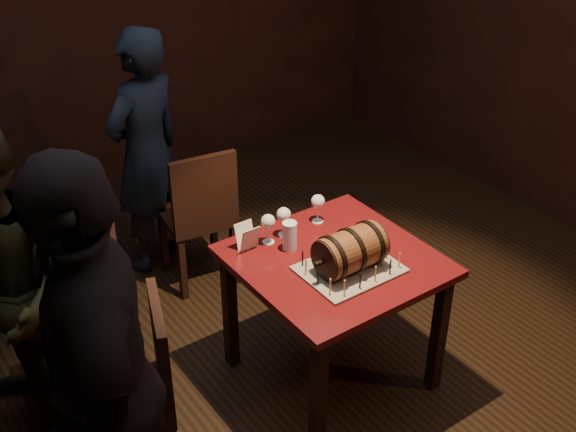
{
  "coord_description": "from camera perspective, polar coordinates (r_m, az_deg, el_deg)",
  "views": [
    {
      "loc": [
        -1.67,
        -2.35,
        2.73
      ],
      "look_at": [
        0.02,
        0.05,
        0.95
      ],
      "focal_mm": 45.0,
      "sensor_mm": 36.0,
      "label": 1
    }
  ],
  "objects": [
    {
      "name": "chair_left_front",
      "position": [
        3.21,
        -11.51,
        -13.01
      ],
      "size": [
        0.51,
        0.51,
        0.93
      ],
      "color": "black",
      "rests_on": "ground"
    },
    {
      "name": "birthday_candles",
      "position": [
        3.39,
        4.91,
        -3.55
      ],
      "size": [
        0.4,
        0.3,
        0.09
      ],
      "color": "#F6E593",
      "rests_on": "cake_board"
    },
    {
      "name": "barrel_cake",
      "position": [
        3.35,
        4.94,
        -2.72
      ],
      "size": [
        0.37,
        0.22,
        0.22
      ],
      "color": "brown",
      "rests_on": "cake_board"
    },
    {
      "name": "wine_glass_left",
      "position": [
        3.54,
        -1.58,
        -0.53
      ],
      "size": [
        0.07,
        0.07,
        0.16
      ],
      "color": "silver",
      "rests_on": "pub_table"
    },
    {
      "name": "person_back",
      "position": [
        4.48,
        -11.12,
        4.87
      ],
      "size": [
        0.66,
        0.54,
        1.57
      ],
      "primitive_type": "imported",
      "rotation": [
        0.0,
        0.0,
        3.47
      ],
      "color": "#171F2E",
      "rests_on": "ground"
    },
    {
      "name": "person_left_front",
      "position": [
        2.7,
        -14.58,
        -12.48
      ],
      "size": [
        0.74,
        1.15,
        1.82
      ],
      "primitive_type": "imported",
      "rotation": [
        0.0,
        0.0,
        -1.87
      ],
      "color": "black",
      "rests_on": "ground"
    },
    {
      "name": "room_shell",
      "position": [
        3.17,
        0.16,
        6.45
      ],
      "size": [
        5.04,
        5.04,
        2.8
      ],
      "color": "black",
      "rests_on": "ground"
    },
    {
      "name": "menu_card",
      "position": [
        3.53,
        -3.22,
        -1.69
      ],
      "size": [
        0.1,
        0.05,
        0.13
      ],
      "primitive_type": null,
      "color": "white",
      "rests_on": "pub_table"
    },
    {
      "name": "wine_glass_mid",
      "position": [
        3.6,
        -0.34,
        0.03
      ],
      "size": [
        0.07,
        0.07,
        0.16
      ],
      "color": "silver",
      "rests_on": "pub_table"
    },
    {
      "name": "pub_table",
      "position": [
        3.56,
        3.66,
        -4.79
      ],
      "size": [
        0.9,
        0.9,
        0.75
      ],
      "color": "#450B0F",
      "rests_on": "ground"
    },
    {
      "name": "pint_of_ale",
      "position": [
        3.52,
        0.13,
        -1.62
      ],
      "size": [
        0.07,
        0.07,
        0.15
      ],
      "color": "silver",
      "rests_on": "pub_table"
    },
    {
      "name": "chair_left_rear",
      "position": [
        3.6,
        -14.55,
        -7.81
      ],
      "size": [
        0.52,
        0.52,
        0.93
      ],
      "color": "black",
      "rests_on": "ground"
    },
    {
      "name": "wine_glass_right",
      "position": [
        3.71,
        2.38,
        1.08
      ],
      "size": [
        0.07,
        0.07,
        0.16
      ],
      "color": "silver",
      "rests_on": "pub_table"
    },
    {
      "name": "cake_board",
      "position": [
        3.42,
        4.87,
        -4.21
      ],
      "size": [
        0.45,
        0.35,
        0.01
      ],
      "primitive_type": "cube",
      "color": "gray",
      "rests_on": "pub_table"
    },
    {
      "name": "chair_back",
      "position": [
        4.33,
        -6.95,
        0.35
      ],
      "size": [
        0.45,
        0.45,
        0.93
      ],
      "color": "black",
      "rests_on": "ground"
    }
  ]
}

